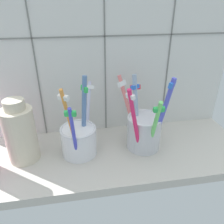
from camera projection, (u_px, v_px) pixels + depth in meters
The scene contains 5 objects.
counter_slab at pixel (113, 155), 52.69cm from camera, with size 64.00×22.00×2.00cm, color #BCB7AD.
tile_wall_back at pixel (104, 52), 53.22cm from camera, with size 64.00×2.20×45.00cm.
toothbrush_cup_left at pixel (79, 138), 50.14cm from camera, with size 8.71×13.96×18.07cm.
toothbrush_cup_right at pixel (144, 129), 51.93cm from camera, with size 10.83×12.78×18.33cm.
ceramic_vase at pixel (20, 133), 47.28cm from camera, with size 6.54×6.54×14.34cm.
Camera 1 is at (-7.18, -41.35, 34.47)cm, focal length 35.72 mm.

